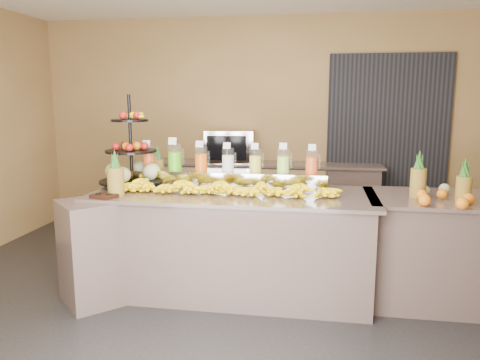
% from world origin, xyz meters
% --- Properties ---
extents(ground, '(6.00, 6.00, 0.00)m').
position_xyz_m(ground, '(0.00, 0.00, 0.00)').
color(ground, black).
rests_on(ground, ground).
extents(room_envelope, '(6.04, 5.02, 2.82)m').
position_xyz_m(room_envelope, '(0.19, 0.79, 1.88)').
color(room_envelope, olive).
rests_on(room_envelope, ground).
extents(buffet_counter, '(2.75, 1.25, 0.93)m').
position_xyz_m(buffet_counter, '(-0.12, 0.26, 0.47)').
color(buffet_counter, gray).
rests_on(buffet_counter, ground).
extents(right_counter, '(1.08, 0.88, 0.93)m').
position_xyz_m(right_counter, '(1.70, 0.40, 0.47)').
color(right_counter, gray).
rests_on(right_counter, ground).
extents(back_ledge, '(3.10, 0.55, 0.93)m').
position_xyz_m(back_ledge, '(0.00, 2.25, 0.47)').
color(back_ledge, gray).
rests_on(back_ledge, ground).
extents(pitcher_tray, '(1.85, 0.30, 0.15)m').
position_xyz_m(pitcher_tray, '(-0.10, 0.58, 1.01)').
color(pitcher_tray, gray).
rests_on(pitcher_tray, buffet_counter).
extents(juice_pitcher_orange_a, '(0.12, 0.13, 0.29)m').
position_xyz_m(juice_pitcher_orange_a, '(-0.88, 0.58, 1.18)').
color(juice_pitcher_orange_a, silver).
rests_on(juice_pitcher_orange_a, pitcher_tray).
extents(juice_pitcher_green, '(0.13, 0.14, 0.32)m').
position_xyz_m(juice_pitcher_green, '(-0.62, 0.58, 1.19)').
color(juice_pitcher_green, silver).
rests_on(juice_pitcher_green, pitcher_tray).
extents(juice_pitcher_orange_b, '(0.12, 0.13, 0.30)m').
position_xyz_m(juice_pitcher_orange_b, '(-0.36, 0.58, 1.18)').
color(juice_pitcher_orange_b, silver).
rests_on(juice_pitcher_orange_b, pitcher_tray).
extents(juice_pitcher_milk, '(0.12, 0.12, 0.28)m').
position_xyz_m(juice_pitcher_milk, '(-0.10, 0.58, 1.18)').
color(juice_pitcher_milk, silver).
rests_on(juice_pitcher_milk, pitcher_tray).
extents(juice_pitcher_lemon, '(0.12, 0.12, 0.28)m').
position_xyz_m(juice_pitcher_lemon, '(0.16, 0.58, 1.18)').
color(juice_pitcher_lemon, silver).
rests_on(juice_pitcher_lemon, pitcher_tray).
extents(juice_pitcher_lime, '(0.12, 0.12, 0.29)m').
position_xyz_m(juice_pitcher_lime, '(0.42, 0.58, 1.18)').
color(juice_pitcher_lime, silver).
rests_on(juice_pitcher_lime, pitcher_tray).
extents(juice_pitcher_orange_c, '(0.12, 0.12, 0.28)m').
position_xyz_m(juice_pitcher_orange_c, '(0.68, 0.58, 1.17)').
color(juice_pitcher_orange_c, silver).
rests_on(juice_pitcher_orange_c, pitcher_tray).
extents(banana_heap, '(1.94, 0.18, 0.16)m').
position_xyz_m(banana_heap, '(-0.10, 0.25, 1.00)').
color(banana_heap, yellow).
rests_on(banana_heap, buffet_counter).
extents(fruit_stand, '(0.67, 0.67, 0.86)m').
position_xyz_m(fruit_stand, '(-0.96, 0.45, 1.15)').
color(fruit_stand, black).
rests_on(fruit_stand, buffet_counter).
extents(condiment_caddy, '(0.24, 0.21, 0.03)m').
position_xyz_m(condiment_caddy, '(-1.04, -0.09, 0.94)').
color(condiment_caddy, black).
rests_on(condiment_caddy, buffet_counter).
extents(pineapple_left_a, '(0.14, 0.14, 0.40)m').
position_xyz_m(pineapple_left_a, '(-0.97, 0.02, 1.08)').
color(pineapple_left_a, brown).
rests_on(pineapple_left_a, buffet_counter).
extents(pineapple_left_b, '(0.12, 0.12, 0.38)m').
position_xyz_m(pineapple_left_b, '(-0.83, 0.70, 1.07)').
color(pineapple_left_b, brown).
rests_on(pineapple_left_b, buffet_counter).
extents(right_fruit_pile, '(0.46, 0.44, 0.24)m').
position_xyz_m(right_fruit_pile, '(1.72, 0.22, 1.01)').
color(right_fruit_pile, brown).
rests_on(right_fruit_pile, right_counter).
extents(oven_warmer, '(0.66, 0.49, 0.41)m').
position_xyz_m(oven_warmer, '(-0.40, 2.25, 1.14)').
color(oven_warmer, gray).
rests_on(oven_warmer, back_ledge).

